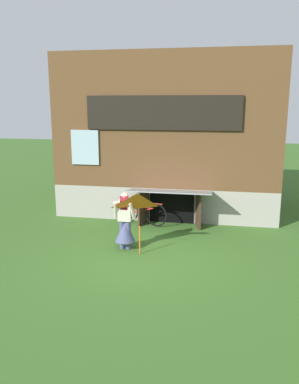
# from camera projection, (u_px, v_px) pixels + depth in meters

# --- Properties ---
(ground_plane) EXTENTS (60.00, 60.00, 0.00)m
(ground_plane) POSITION_uv_depth(u_px,v_px,m) (144.00, 257.00, 9.55)
(ground_plane) COLOR #386023
(log_house) EXTENTS (7.22, 5.56, 5.29)m
(log_house) POSITION_uv_depth(u_px,v_px,m) (172.00, 134.00, 13.96)
(log_house) COLOR #9E998E
(log_house) RESTS_ON ground_plane
(person) EXTENTS (0.60, 0.52, 1.50)m
(person) POSITION_uv_depth(u_px,v_px,m) (125.00, 226.00, 10.00)
(person) COLOR #474C75
(person) RESTS_ON ground_plane
(kite) EXTENTS (1.04, 1.03, 1.51)m
(kite) POSITION_uv_depth(u_px,v_px,m) (137.00, 210.00, 9.28)
(kite) COLOR orange
(kite) RESTS_ON ground_plane
(bicycle_red) EXTENTS (1.67, 0.52, 0.78)m
(bicycle_red) POSITION_uv_depth(u_px,v_px,m) (142.00, 212.00, 12.11)
(bicycle_red) COLOR black
(bicycle_red) RESTS_ON ground_plane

